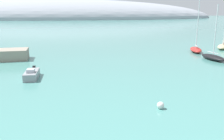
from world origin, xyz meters
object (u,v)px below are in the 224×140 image
sailboat_red_near_shore (196,49)px  motorboat_grey_foreground (32,74)px  sailboat_black_mid_mooring (213,57)px  mooring_buoy_white (161,105)px  sailboat_sand_outer_mooring (223,46)px

sailboat_red_near_shore → motorboat_grey_foreground: 32.49m
sailboat_black_mid_mooring → mooring_buoy_white: (-15.42, -19.06, -0.21)m
sailboat_sand_outer_mooring → motorboat_grey_foreground: sailboat_sand_outer_mooring is taller
sailboat_red_near_shore → sailboat_sand_outer_mooring: 8.36m
mooring_buoy_white → sailboat_red_near_shore: bearing=59.0°
sailboat_red_near_shore → sailboat_black_mid_mooring: bearing=-169.6°
motorboat_grey_foreground → mooring_buoy_white: size_ratio=7.21×
sailboat_red_near_shore → sailboat_sand_outer_mooring: sailboat_red_near_shore is taller
mooring_buoy_white → motorboat_grey_foreground: bearing=137.2°
sailboat_red_near_shore → mooring_buoy_white: sailboat_red_near_shore is taller
sailboat_red_near_shore → mooring_buoy_white: size_ratio=17.50×
motorboat_grey_foreground → mooring_buoy_white: 16.94m
sailboat_black_mid_mooring → sailboat_sand_outer_mooring: size_ratio=0.87×
sailboat_sand_outer_mooring → mooring_buoy_white: sailboat_sand_outer_mooring is taller
sailboat_sand_outer_mooring → mooring_buoy_white: (-23.87, -30.18, -0.25)m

